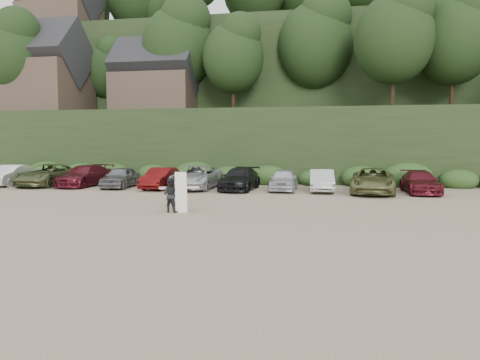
# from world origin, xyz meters

# --- Properties ---
(ground) EXTENTS (120.00, 120.00, 0.00)m
(ground) POSITION_xyz_m (0.00, 0.00, 0.00)
(ground) COLOR tan
(ground) RESTS_ON ground
(hillside_backdrop) EXTENTS (90.00, 41.50, 28.00)m
(hillside_backdrop) POSITION_xyz_m (-0.26, 35.93, 11.22)
(hillside_backdrop) COLOR black
(hillside_backdrop) RESTS_ON ground
(parked_cars) EXTENTS (34.28, 6.43, 1.63)m
(parked_cars) POSITION_xyz_m (-4.52, 9.97, 0.78)
(parked_cars) COLOR #9D9DA1
(parked_cars) RESTS_ON ground
(child_surfer) EXTENTS (1.97, 1.32, 1.15)m
(child_surfer) POSITION_xyz_m (-1.64, 0.25, 0.79)
(child_surfer) COLOR navy
(child_surfer) RESTS_ON ground
(adult_surfer) EXTENTS (1.29, 0.77, 1.95)m
(adult_surfer) POSITION_xyz_m (-1.76, -0.45, 0.84)
(adult_surfer) COLOR black
(adult_surfer) RESTS_ON ground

